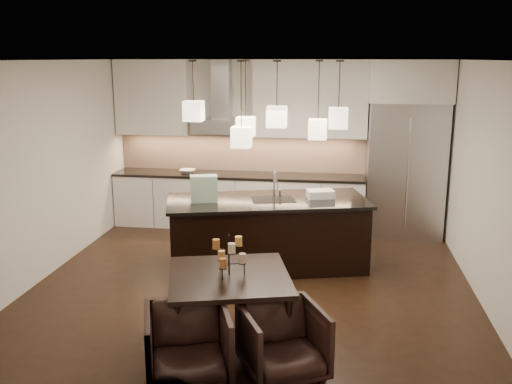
# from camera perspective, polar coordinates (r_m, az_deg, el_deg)

# --- Properties ---
(floor) EXTENTS (5.50, 5.50, 0.02)m
(floor) POSITION_cam_1_polar(r_m,az_deg,el_deg) (7.47, -0.22, -9.04)
(floor) COLOR black
(floor) RESTS_ON ground
(ceiling) EXTENTS (5.50, 5.50, 0.02)m
(ceiling) POSITION_cam_1_polar(r_m,az_deg,el_deg) (6.91, -0.24, 13.13)
(ceiling) COLOR white
(ceiling) RESTS_ON wall_back
(wall_back) EXTENTS (5.50, 0.02, 2.80)m
(wall_back) POSITION_cam_1_polar(r_m,az_deg,el_deg) (9.75, 2.16, 4.86)
(wall_back) COLOR silver
(wall_back) RESTS_ON ground
(wall_front) EXTENTS (5.50, 0.02, 2.80)m
(wall_front) POSITION_cam_1_polar(r_m,az_deg,el_deg) (4.44, -5.50, -5.58)
(wall_front) COLOR silver
(wall_front) RESTS_ON ground
(wall_left) EXTENTS (0.02, 5.50, 2.80)m
(wall_left) POSITION_cam_1_polar(r_m,az_deg,el_deg) (7.94, -20.36, 2.08)
(wall_left) COLOR silver
(wall_left) RESTS_ON ground
(wall_right) EXTENTS (0.02, 5.50, 2.80)m
(wall_right) POSITION_cam_1_polar(r_m,az_deg,el_deg) (7.20, 22.06, 0.85)
(wall_right) COLOR silver
(wall_right) RESTS_ON ground
(refrigerator) EXTENTS (1.20, 0.72, 2.15)m
(refrigerator) POSITION_cam_1_polar(r_m,az_deg,el_deg) (9.44, 14.67, 2.15)
(refrigerator) COLOR #B7B7BA
(refrigerator) RESTS_ON floor
(fridge_panel) EXTENTS (1.26, 0.72, 0.65)m
(fridge_panel) POSITION_cam_1_polar(r_m,az_deg,el_deg) (9.28, 15.18, 10.66)
(fridge_panel) COLOR silver
(fridge_panel) RESTS_ON refrigerator
(lower_cabinets) EXTENTS (4.21, 0.62, 0.88)m
(lower_cabinets) POSITION_cam_1_polar(r_m,az_deg,el_deg) (9.71, -1.77, -0.96)
(lower_cabinets) COLOR silver
(lower_cabinets) RESTS_ON floor
(countertop) EXTENTS (4.21, 0.66, 0.04)m
(countertop) POSITION_cam_1_polar(r_m,az_deg,el_deg) (9.60, -1.79, 1.70)
(countertop) COLOR black
(countertop) RESTS_ON lower_cabinets
(backsplash) EXTENTS (4.21, 0.02, 0.63)m
(backsplash) POSITION_cam_1_polar(r_m,az_deg,el_deg) (9.83, -1.50, 3.96)
(backsplash) COLOR beige
(backsplash) RESTS_ON countertop
(upper_cab_left) EXTENTS (1.25, 0.35, 1.25)m
(upper_cab_left) POSITION_cam_1_polar(r_m,az_deg,el_deg) (9.93, -10.24, 9.31)
(upper_cab_left) COLOR silver
(upper_cab_left) RESTS_ON wall_back
(upper_cab_right) EXTENTS (1.85, 0.35, 1.25)m
(upper_cab_right) POSITION_cam_1_polar(r_m,az_deg,el_deg) (9.44, 5.45, 9.26)
(upper_cab_right) COLOR silver
(upper_cab_right) RESTS_ON wall_back
(hood_canopy) EXTENTS (0.90, 0.52, 0.24)m
(hood_canopy) POSITION_cam_1_polar(r_m,az_deg,el_deg) (9.58, -3.55, 6.62)
(hood_canopy) COLOR #B7B7BA
(hood_canopy) RESTS_ON wall_back
(hood_chimney) EXTENTS (0.30, 0.28, 0.96)m
(hood_chimney) POSITION_cam_1_polar(r_m,az_deg,el_deg) (9.64, -3.47, 10.25)
(hood_chimney) COLOR #B7B7BA
(hood_chimney) RESTS_ON hood_canopy
(fruit_bowl) EXTENTS (0.30, 0.30, 0.06)m
(fruit_bowl) POSITION_cam_1_polar(r_m,az_deg,el_deg) (9.73, -6.88, 2.08)
(fruit_bowl) COLOR silver
(fruit_bowl) RESTS_ON countertop
(island_body) EXTENTS (2.79, 1.68, 0.92)m
(island_body) POSITION_cam_1_polar(r_m,az_deg,el_deg) (7.84, 1.15, -4.30)
(island_body) COLOR black
(island_body) RESTS_ON floor
(island_top) EXTENTS (2.89, 1.78, 0.04)m
(island_top) POSITION_cam_1_polar(r_m,az_deg,el_deg) (7.71, 1.17, -0.90)
(island_top) COLOR black
(island_top) RESTS_ON island_body
(faucet) EXTENTS (0.17, 0.27, 0.40)m
(faucet) POSITION_cam_1_polar(r_m,az_deg,el_deg) (7.78, 1.83, 0.88)
(faucet) COLOR silver
(faucet) RESTS_ON island_top
(tote_bag) EXTENTS (0.39, 0.27, 0.35)m
(tote_bag) POSITION_cam_1_polar(r_m,az_deg,el_deg) (7.58, -5.24, 0.34)
(tote_bag) COLOR #25693F
(tote_bag) RESTS_ON island_top
(food_container) EXTENTS (0.41, 0.33, 0.10)m
(food_container) POSITION_cam_1_polar(r_m,az_deg,el_deg) (7.85, 6.46, -0.18)
(food_container) COLOR silver
(food_container) RESTS_ON island_top
(dining_table) EXTENTS (1.46, 1.46, 0.71)m
(dining_table) POSITION_cam_1_polar(r_m,az_deg,el_deg) (5.90, -2.67, -11.49)
(dining_table) COLOR black
(dining_table) RESTS_ON floor
(candelabra) EXTENTS (0.42, 0.42, 0.42)m
(candelabra) POSITION_cam_1_polar(r_m,az_deg,el_deg) (5.69, -2.73, -6.31)
(candelabra) COLOR black
(candelabra) RESTS_ON dining_table
(candle_a) EXTENTS (0.09, 0.09, 0.10)m
(candle_a) POSITION_cam_1_polar(r_m,az_deg,el_deg) (5.71, -1.38, -6.63)
(candle_a) COLOR beige
(candle_a) RESTS_ON candelabra
(candle_b) EXTENTS (0.09, 0.09, 0.10)m
(candle_b) POSITION_cam_1_polar(r_m,az_deg,el_deg) (5.81, -3.47, -6.32)
(candle_b) COLOR gold
(candle_b) RESTS_ON candelabra
(candle_c) EXTENTS (0.09, 0.09, 0.10)m
(candle_c) POSITION_cam_1_polar(r_m,az_deg,el_deg) (5.59, -3.32, -7.11)
(candle_c) COLOR #A45D27
(candle_c) RESTS_ON candelabra
(candle_d) EXTENTS (0.09, 0.09, 0.10)m
(candle_d) POSITION_cam_1_polar(r_m,az_deg,el_deg) (5.74, -1.76, -4.93)
(candle_d) COLOR gold
(candle_d) RESTS_ON candelabra
(candle_e) EXTENTS (0.09, 0.09, 0.10)m
(candle_e) POSITION_cam_1_polar(r_m,az_deg,el_deg) (5.66, -4.01, -5.21)
(candle_e) COLOR #A45D27
(candle_e) RESTS_ON candelabra
(candle_f) EXTENTS (0.09, 0.09, 0.10)m
(candle_f) POSITION_cam_1_polar(r_m,az_deg,el_deg) (5.54, -2.45, -5.63)
(candle_f) COLOR beige
(candle_f) RESTS_ON candelabra
(armchair_left) EXTENTS (0.94, 0.95, 0.69)m
(armchair_left) POSITION_cam_1_polar(r_m,az_deg,el_deg) (5.26, -6.84, -15.02)
(armchair_left) COLOR black
(armchair_left) RESTS_ON floor
(armchair_right) EXTENTS (0.95, 0.96, 0.66)m
(armchair_right) POSITION_cam_1_polar(r_m,az_deg,el_deg) (5.33, 2.72, -14.73)
(armchair_right) COLOR black
(armchair_right) RESTS_ON floor
(pendant_a) EXTENTS (0.24, 0.24, 0.26)m
(pendant_a) POSITION_cam_1_polar(r_m,az_deg,el_deg) (7.55, -6.25, 8.05)
(pendant_a) COLOR beige
(pendant_a) RESTS_ON ceiling
(pendant_b) EXTENTS (0.24, 0.24, 0.26)m
(pendant_b) POSITION_cam_1_polar(r_m,az_deg,el_deg) (7.82, -1.03, 6.56)
(pendant_b) COLOR beige
(pendant_b) RESTS_ON ceiling
(pendant_c) EXTENTS (0.24, 0.24, 0.26)m
(pendant_c) POSITION_cam_1_polar(r_m,az_deg,el_deg) (7.21, 2.09, 7.53)
(pendant_c) COLOR beige
(pendant_c) RESTS_ON ceiling
(pendant_d) EXTENTS (0.24, 0.24, 0.26)m
(pendant_d) POSITION_cam_1_polar(r_m,az_deg,el_deg) (7.58, 6.20, 6.26)
(pendant_d) COLOR beige
(pendant_d) RESTS_ON ceiling
(pendant_e) EXTENTS (0.24, 0.24, 0.26)m
(pendant_e) POSITION_cam_1_polar(r_m,az_deg,el_deg) (7.32, 8.23, 7.32)
(pendant_e) COLOR beige
(pendant_e) RESTS_ON ceiling
(pendant_f) EXTENTS (0.24, 0.24, 0.26)m
(pendant_f) POSITION_cam_1_polar(r_m,az_deg,el_deg) (7.26, -1.47, 5.51)
(pendant_f) COLOR beige
(pendant_f) RESTS_ON ceiling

